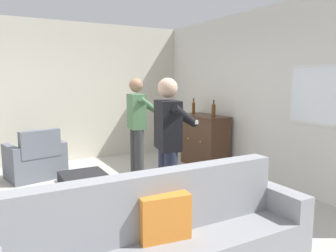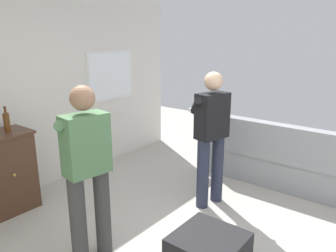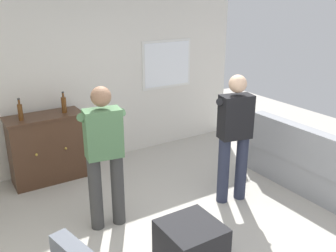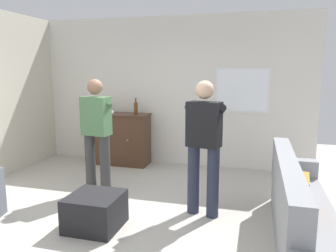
{
  "view_description": "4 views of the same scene",
  "coord_description": "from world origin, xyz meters",
  "px_view_note": "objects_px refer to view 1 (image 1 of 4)",
  "views": [
    {
      "loc": [
        4.13,
        -1.32,
        1.66
      ],
      "look_at": [
        0.28,
        0.83,
        1.03
      ],
      "focal_mm": 35.0,
      "sensor_mm": 36.0,
      "label": 1
    },
    {
      "loc": [
        -2.35,
        -1.49,
        2.08
      ],
      "look_at": [
        0.42,
        0.69,
        1.11
      ],
      "focal_mm": 35.0,
      "sensor_mm": 36.0,
      "label": 2
    },
    {
      "loc": [
        -2.08,
        -2.82,
        2.59
      ],
      "look_at": [
        0.2,
        0.81,
        1.07
      ],
      "focal_mm": 40.0,
      "sensor_mm": 36.0,
      "label": 3
    },
    {
      "loc": [
        1.57,
        -3.43,
        1.79
      ],
      "look_at": [
        0.44,
        0.7,
        1.07
      ],
      "focal_mm": 35.0,
      "sensor_mm": 36.0,
      "label": 4
    }
  ],
  "objects_px": {
    "person_standing_right": "(169,144)",
    "sideboard_cabinet": "(204,141)",
    "couch": "(166,249)",
    "bottle_wine_green": "(214,110)",
    "ottoman": "(84,188)",
    "bottle_liquor_amber": "(194,108)",
    "person_standing_left": "(137,125)",
    "armchair": "(36,161)"
  },
  "relations": [
    {
      "from": "person_standing_right",
      "to": "sideboard_cabinet",
      "type": "bearing_deg",
      "value": 135.57
    },
    {
      "from": "person_standing_right",
      "to": "couch",
      "type": "bearing_deg",
      "value": -30.16
    },
    {
      "from": "couch",
      "to": "ottoman",
      "type": "relative_size",
      "value": 4.49
    },
    {
      "from": "couch",
      "to": "person_standing_right",
      "type": "bearing_deg",
      "value": 149.84
    },
    {
      "from": "person_standing_left",
      "to": "ottoman",
      "type": "bearing_deg",
      "value": -64.88
    },
    {
      "from": "sideboard_cabinet",
      "to": "ottoman",
      "type": "relative_size",
      "value": 1.81
    },
    {
      "from": "bottle_liquor_amber",
      "to": "bottle_wine_green",
      "type": "bearing_deg",
      "value": 3.5
    },
    {
      "from": "ottoman",
      "to": "person_standing_right",
      "type": "distance_m",
      "value": 1.52
    },
    {
      "from": "armchair",
      "to": "sideboard_cabinet",
      "type": "bearing_deg",
      "value": 75.93
    },
    {
      "from": "armchair",
      "to": "person_standing_left",
      "type": "height_order",
      "value": "person_standing_left"
    },
    {
      "from": "armchair",
      "to": "bottle_liquor_amber",
      "type": "distance_m",
      "value": 3.03
    },
    {
      "from": "ottoman",
      "to": "person_standing_left",
      "type": "xyz_separation_m",
      "value": [
        -0.48,
        1.01,
        0.74
      ]
    },
    {
      "from": "bottle_liquor_amber",
      "to": "ottoman",
      "type": "distance_m",
      "value": 2.83
    },
    {
      "from": "bottle_wine_green",
      "to": "person_standing_right",
      "type": "distance_m",
      "value": 2.42
    },
    {
      "from": "armchair",
      "to": "person_standing_right",
      "type": "relative_size",
      "value": 0.59
    },
    {
      "from": "bottle_wine_green",
      "to": "person_standing_left",
      "type": "distance_m",
      "value": 1.5
    },
    {
      "from": "person_standing_left",
      "to": "person_standing_right",
      "type": "relative_size",
      "value": 1.0
    },
    {
      "from": "couch",
      "to": "bottle_liquor_amber",
      "type": "bearing_deg",
      "value": 143.52
    },
    {
      "from": "sideboard_cabinet",
      "to": "person_standing_right",
      "type": "distance_m",
      "value": 2.67
    },
    {
      "from": "sideboard_cabinet",
      "to": "person_standing_right",
      "type": "height_order",
      "value": "person_standing_right"
    },
    {
      "from": "sideboard_cabinet",
      "to": "person_standing_right",
      "type": "xyz_separation_m",
      "value": [
        1.88,
        -1.84,
        0.44
      ]
    },
    {
      "from": "armchair",
      "to": "bottle_wine_green",
      "type": "height_order",
      "value": "bottle_wine_green"
    },
    {
      "from": "couch",
      "to": "bottle_wine_green",
      "type": "bearing_deg",
      "value": 137.39
    },
    {
      "from": "armchair",
      "to": "person_standing_left",
      "type": "relative_size",
      "value": 0.59
    },
    {
      "from": "armchair",
      "to": "bottle_wine_green",
      "type": "xyz_separation_m",
      "value": [
        1.03,
        2.92,
        0.82
      ]
    },
    {
      "from": "bottle_liquor_amber",
      "to": "person_standing_left",
      "type": "bearing_deg",
      "value": -68.74
    },
    {
      "from": "couch",
      "to": "ottoman",
      "type": "distance_m",
      "value": 2.22
    },
    {
      "from": "couch",
      "to": "sideboard_cabinet",
      "type": "bearing_deg",
      "value": 140.14
    },
    {
      "from": "bottle_wine_green",
      "to": "armchair",
      "type": "bearing_deg",
      "value": -109.48
    },
    {
      "from": "sideboard_cabinet",
      "to": "bottle_liquor_amber",
      "type": "bearing_deg",
      "value": -169.21
    },
    {
      "from": "bottle_wine_green",
      "to": "bottle_liquor_amber",
      "type": "height_order",
      "value": "bottle_liquor_amber"
    },
    {
      "from": "sideboard_cabinet",
      "to": "person_standing_left",
      "type": "distance_m",
      "value": 1.6
    },
    {
      "from": "sideboard_cabinet",
      "to": "ottoman",
      "type": "distance_m",
      "value": 2.65
    },
    {
      "from": "bottle_wine_green",
      "to": "person_standing_left",
      "type": "xyz_separation_m",
      "value": [
        -0.03,
        -1.49,
        -0.17
      ]
    },
    {
      "from": "armchair",
      "to": "person_standing_right",
      "type": "distance_m",
      "value": 2.91
    },
    {
      "from": "sideboard_cabinet",
      "to": "person_standing_right",
      "type": "relative_size",
      "value": 0.63
    },
    {
      "from": "couch",
      "to": "bottle_wine_green",
      "type": "xyz_separation_m",
      "value": [
        -2.66,
        2.44,
        0.76
      ]
    },
    {
      "from": "bottle_liquor_amber",
      "to": "person_standing_left",
      "type": "distance_m",
      "value": 1.57
    },
    {
      "from": "bottle_wine_green",
      "to": "ottoman",
      "type": "height_order",
      "value": "bottle_wine_green"
    },
    {
      "from": "ottoman",
      "to": "person_standing_right",
      "type": "height_order",
      "value": "person_standing_right"
    },
    {
      "from": "couch",
      "to": "bottle_wine_green",
      "type": "distance_m",
      "value": 3.69
    },
    {
      "from": "person_standing_left",
      "to": "armchair",
      "type": "bearing_deg",
      "value": -125.03
    }
  ]
}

